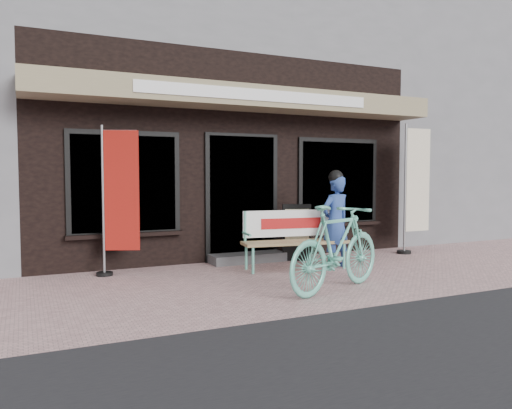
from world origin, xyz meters
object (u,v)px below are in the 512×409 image
menu_stand (297,232)px  person (335,220)px  bicycle (337,248)px  nobori_cream (415,187)px  bench (293,234)px  nobori_red (119,198)px

menu_stand → person: bearing=-51.8°
bicycle → nobori_cream: bearing=-78.2°
bench → bicycle: bearing=-91.4°
bench → nobori_cream: 2.98m
bicycle → nobori_cream: 3.78m
bicycle → nobori_red: 3.25m
person → bicycle: (-0.91, -1.37, -0.21)m
bench → menu_stand: 0.69m
person → menu_stand: 0.89m
person → nobori_cream: size_ratio=0.64×
bench → nobori_red: (-2.62, 0.57, 0.60)m
person → nobori_red: nobori_red is taller
bench → bicycle: bicycle is taller
bench → menu_stand: bearing=64.3°
nobori_red → bicycle: bearing=-20.9°
bench → nobori_cream: nobori_cream is taller
person → nobori_red: size_ratio=0.71×
nobori_cream → menu_stand: 2.60m
person → nobori_cream: 2.36m
person → nobori_red: 3.38m
bench → bicycle: (-0.27, -1.61, 0.02)m
bench → person: size_ratio=1.11×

